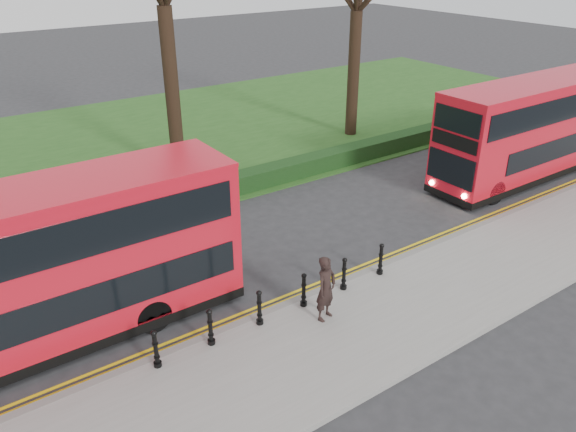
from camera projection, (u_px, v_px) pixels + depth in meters
ground at (263, 293)px, 16.65m from camera, size 120.00×120.00×0.00m
pavement at (326, 345)px, 14.41m from camera, size 60.00×4.00×0.15m
kerb at (282, 307)px, 15.88m from camera, size 60.00×0.25×0.16m
grass_verge at (99, 152)px, 27.65m from camera, size 60.00×18.00×0.06m
hedge at (167, 202)px, 21.47m from camera, size 60.00×0.90×0.80m
yellow_line_outer at (276, 304)px, 16.13m from camera, size 60.00×0.10×0.01m
yellow_line_inner at (272, 301)px, 16.28m from camera, size 60.00×0.10×0.01m
bollard_row at (282, 299)px, 15.25m from camera, size 7.46×0.15×1.00m
bus_lead at (27, 275)px, 13.57m from camera, size 10.66×2.45×4.24m
bus_rear at (535, 129)px, 24.05m from camera, size 10.58×2.43×4.21m
pedestrian at (326, 289)px, 14.92m from camera, size 0.79×0.64×1.88m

